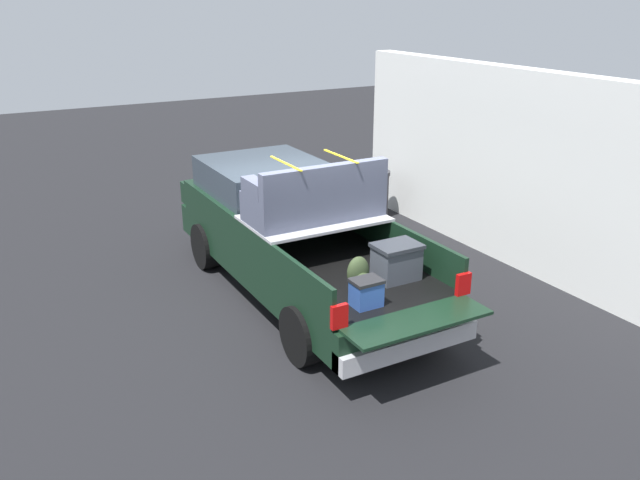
# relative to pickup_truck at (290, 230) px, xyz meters

# --- Properties ---
(ground_plane) EXTENTS (40.00, 40.00, 0.00)m
(ground_plane) POSITION_rel_pickup_truck_xyz_m (-0.36, 0.00, -0.94)
(ground_plane) COLOR black
(pickup_truck) EXTENTS (6.05, 2.06, 2.23)m
(pickup_truck) POSITION_rel_pickup_truck_xyz_m (0.00, 0.00, 0.00)
(pickup_truck) COLOR black
(pickup_truck) RESTS_ON ground_plane
(building_facade) EXTENTS (8.69, 0.36, 3.25)m
(building_facade) POSITION_rel_pickup_truck_xyz_m (-1.11, -3.83, 0.68)
(building_facade) COLOR white
(building_facade) RESTS_ON ground_plane
(trash_can) EXTENTS (0.60, 0.60, 0.98)m
(trash_can) POSITION_rel_pickup_truck_xyz_m (2.24, -3.06, -0.45)
(trash_can) COLOR #2D2D33
(trash_can) RESTS_ON ground_plane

